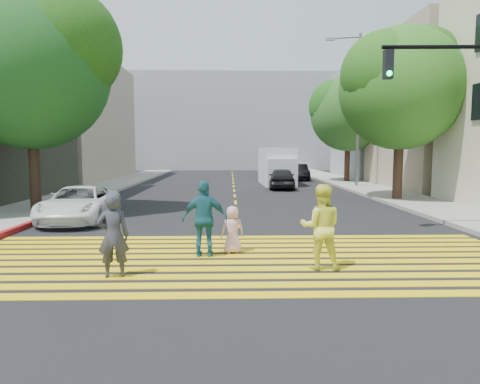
{
  "coord_description": "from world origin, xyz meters",
  "views": [
    {
      "loc": [
        -0.28,
        -8.44,
        2.54
      ],
      "look_at": [
        0.0,
        3.0,
        1.4
      ],
      "focal_mm": 32.0,
      "sensor_mm": 36.0,
      "label": 1
    }
  ],
  "objects_px": {
    "tree_right_near": "(402,82)",
    "white_sedan": "(80,204)",
    "dark_car_near": "(282,178)",
    "tree_right_far": "(349,110)",
    "traffic_signal": "(477,106)",
    "tree_left": "(32,62)",
    "pedestrian_extra": "(205,219)",
    "silver_car": "(269,171)",
    "pedestrian_man": "(113,236)",
    "white_van": "(277,167)",
    "pedestrian_woman": "(321,227)",
    "pedestrian_child": "(232,230)",
    "dark_car_parked": "(298,172)"
  },
  "relations": [
    {
      "from": "tree_right_near",
      "to": "white_sedan",
      "type": "relative_size",
      "value": 1.88
    },
    {
      "from": "tree_right_near",
      "to": "dark_car_near",
      "type": "height_order",
      "value": "tree_right_near"
    },
    {
      "from": "tree_right_far",
      "to": "traffic_signal",
      "type": "distance_m",
      "value": 20.18
    },
    {
      "from": "tree_left",
      "to": "tree_right_far",
      "type": "xyz_separation_m",
      "value": [
        16.66,
        15.55,
        -0.35
      ]
    },
    {
      "from": "pedestrian_extra",
      "to": "silver_car",
      "type": "height_order",
      "value": "pedestrian_extra"
    },
    {
      "from": "pedestrian_extra",
      "to": "traffic_signal",
      "type": "height_order",
      "value": "traffic_signal"
    },
    {
      "from": "traffic_signal",
      "to": "dark_car_near",
      "type": "bearing_deg",
      "value": 106.82
    },
    {
      "from": "tree_right_near",
      "to": "tree_right_far",
      "type": "relative_size",
      "value": 1.04
    },
    {
      "from": "tree_left",
      "to": "dark_car_near",
      "type": "relative_size",
      "value": 2.15
    },
    {
      "from": "tree_right_near",
      "to": "silver_car",
      "type": "height_order",
      "value": "tree_right_near"
    },
    {
      "from": "pedestrian_man",
      "to": "white_sedan",
      "type": "height_order",
      "value": "pedestrian_man"
    },
    {
      "from": "tree_right_far",
      "to": "white_van",
      "type": "height_order",
      "value": "tree_right_far"
    },
    {
      "from": "pedestrian_woman",
      "to": "pedestrian_child",
      "type": "relative_size",
      "value": 1.56
    },
    {
      "from": "tree_left",
      "to": "traffic_signal",
      "type": "relative_size",
      "value": 1.48
    },
    {
      "from": "pedestrian_man",
      "to": "white_sedan",
      "type": "distance_m",
      "value": 7.42
    },
    {
      "from": "white_sedan",
      "to": "pedestrian_man",
      "type": "bearing_deg",
      "value": -68.79
    },
    {
      "from": "dark_car_near",
      "to": "tree_right_near",
      "type": "bearing_deg",
      "value": 131.14
    },
    {
      "from": "white_sedan",
      "to": "white_van",
      "type": "relative_size",
      "value": 0.78
    },
    {
      "from": "pedestrian_child",
      "to": "traffic_signal",
      "type": "xyz_separation_m",
      "value": [
        7.21,
        2.2,
        3.23
      ]
    },
    {
      "from": "pedestrian_child",
      "to": "pedestrian_extra",
      "type": "xyz_separation_m",
      "value": [
        -0.65,
        -0.35,
        0.32
      ]
    },
    {
      "from": "silver_car",
      "to": "white_van",
      "type": "bearing_deg",
      "value": 97.84
    },
    {
      "from": "white_sedan",
      "to": "white_van",
      "type": "height_order",
      "value": "white_van"
    },
    {
      "from": "traffic_signal",
      "to": "white_sedan",
      "type": "bearing_deg",
      "value": 170.46
    },
    {
      "from": "tree_right_far",
      "to": "pedestrian_man",
      "type": "bearing_deg",
      "value": -115.21
    },
    {
      "from": "dark_car_parked",
      "to": "pedestrian_child",
      "type": "bearing_deg",
      "value": -101.35
    },
    {
      "from": "tree_right_near",
      "to": "tree_left",
      "type": "bearing_deg",
      "value": -166.74
    },
    {
      "from": "white_sedan",
      "to": "traffic_signal",
      "type": "bearing_deg",
      "value": -14.6
    },
    {
      "from": "dark_car_parked",
      "to": "pedestrian_extra",
      "type": "bearing_deg",
      "value": -102.57
    },
    {
      "from": "white_sedan",
      "to": "tree_left",
      "type": "bearing_deg",
      "value": 138.13
    },
    {
      "from": "tree_right_near",
      "to": "white_sedan",
      "type": "bearing_deg",
      "value": -157.73
    },
    {
      "from": "pedestrian_man",
      "to": "dark_car_parked",
      "type": "xyz_separation_m",
      "value": [
        8.06,
        27.15,
        -0.17
      ]
    },
    {
      "from": "pedestrian_man",
      "to": "dark_car_near",
      "type": "relative_size",
      "value": 0.41
    },
    {
      "from": "tree_right_near",
      "to": "pedestrian_child",
      "type": "distance_m",
      "value": 14.26
    },
    {
      "from": "tree_right_far",
      "to": "dark_car_parked",
      "type": "bearing_deg",
      "value": 138.15
    },
    {
      "from": "tree_right_far",
      "to": "silver_car",
      "type": "relative_size",
      "value": 1.78
    },
    {
      "from": "silver_car",
      "to": "traffic_signal",
      "type": "distance_m",
      "value": 26.09
    },
    {
      "from": "pedestrian_extra",
      "to": "silver_car",
      "type": "relative_size",
      "value": 0.39
    },
    {
      "from": "pedestrian_extra",
      "to": "tree_right_far",
      "type": "bearing_deg",
      "value": -112.91
    },
    {
      "from": "pedestrian_child",
      "to": "white_sedan",
      "type": "bearing_deg",
      "value": -53.47
    },
    {
      "from": "tree_left",
      "to": "pedestrian_extra",
      "type": "relative_size",
      "value": 4.82
    },
    {
      "from": "pedestrian_woman",
      "to": "white_van",
      "type": "relative_size",
      "value": 0.32
    },
    {
      "from": "white_sedan",
      "to": "dark_car_parked",
      "type": "xyz_separation_m",
      "value": [
        11.08,
        20.37,
        0.04
      ]
    },
    {
      "from": "tree_left",
      "to": "dark_car_parked",
      "type": "bearing_deg",
      "value": 54.25
    },
    {
      "from": "pedestrian_child",
      "to": "silver_car",
      "type": "xyz_separation_m",
      "value": [
        3.5,
        27.84,
        0.09
      ]
    },
    {
      "from": "pedestrian_woman",
      "to": "pedestrian_extra",
      "type": "distance_m",
      "value": 2.75
    },
    {
      "from": "dark_car_near",
      "to": "dark_car_parked",
      "type": "xyz_separation_m",
      "value": [
        2.38,
        7.98,
        -0.03
      ]
    },
    {
      "from": "traffic_signal",
      "to": "silver_car",
      "type": "bearing_deg",
      "value": 100.5
    },
    {
      "from": "silver_car",
      "to": "white_van",
      "type": "xyz_separation_m",
      "value": [
        -0.11,
        -7.15,
        0.61
      ]
    },
    {
      "from": "pedestrian_man",
      "to": "pedestrian_extra",
      "type": "xyz_separation_m",
      "value": [
        1.72,
        1.59,
        0.07
      ]
    },
    {
      "from": "pedestrian_man",
      "to": "pedestrian_child",
      "type": "xyz_separation_m",
      "value": [
        2.37,
        1.94,
        -0.25
      ]
    }
  ]
}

